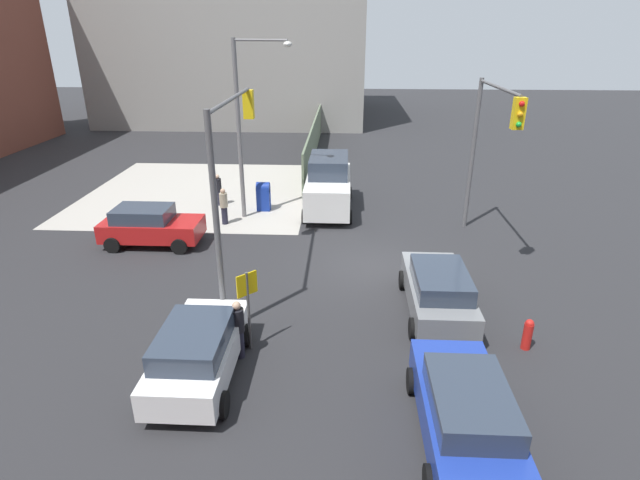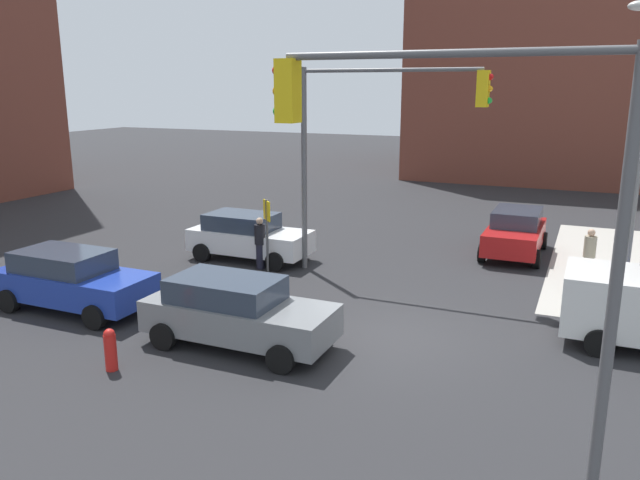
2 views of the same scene
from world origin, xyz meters
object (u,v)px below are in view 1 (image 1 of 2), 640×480
(fire_hydrant, at_px, (528,334))
(coupe_white, at_px, (198,350))
(sedan_red, at_px, (150,225))
(pedestrian_walking_north, at_px, (224,206))
(sedan_blue, at_px, (465,410))
(traffic_signal_se_corner, at_px, (489,134))
(coupe_gray, at_px, (438,290))
(street_lamp_corner, at_px, (246,118))
(pedestrian_crossing, at_px, (218,189))
(van_white_delivery, at_px, (329,184))
(mailbox_blue, at_px, (263,195))
(pedestrian_waiting, at_px, (238,329))
(traffic_signal_nw_corner, at_px, (231,160))

(fire_hydrant, relative_size, coupe_white, 0.22)
(sedan_red, bearing_deg, pedestrian_walking_north, -45.46)
(sedan_blue, bearing_deg, sedan_red, 46.03)
(sedan_red, bearing_deg, traffic_signal_se_corner, -86.95)
(fire_hydrant, xyz_separation_m, sedan_blue, (-3.57, 2.54, 0.36))
(coupe_white, distance_m, sedan_red, 9.52)
(traffic_signal_se_corner, xyz_separation_m, coupe_gray, (-5.66, 2.53, -3.78))
(street_lamp_corner, distance_m, pedestrian_crossing, 4.65)
(sedan_red, height_order, coupe_gray, same)
(street_lamp_corner, height_order, coupe_gray, street_lamp_corner)
(street_lamp_corner, relative_size, sedan_red, 1.99)
(fire_hydrant, height_order, van_white_delivery, van_white_delivery)
(coupe_gray, distance_m, pedestrian_crossing, 13.72)
(street_lamp_corner, bearing_deg, sedan_red, 133.54)
(mailbox_blue, height_order, coupe_white, coupe_white)
(coupe_white, height_order, coupe_gray, same)
(sedan_red, height_order, pedestrian_waiting, pedestrian_waiting)
(mailbox_blue, height_order, pedestrian_waiting, pedestrian_waiting)
(traffic_signal_nw_corner, bearing_deg, coupe_gray, -98.62)
(coupe_white, xyz_separation_m, pedestrian_walking_north, (10.94, 1.86, 0.04))
(coupe_white, xyz_separation_m, pedestrian_crossing, (13.54, 2.76, -0.01))
(traffic_signal_se_corner, height_order, fire_hydrant, traffic_signal_se_corner)
(sedan_blue, bearing_deg, mailbox_blue, 24.26)
(van_white_delivery, bearing_deg, sedan_red, 123.48)
(coupe_gray, bearing_deg, pedestrian_crossing, 43.08)
(fire_hydrant, height_order, pedestrian_waiting, pedestrian_waiting)
(mailbox_blue, xyz_separation_m, fire_hydrant, (-11.20, -9.20, -0.28))
(fire_hydrant, bearing_deg, mailbox_blue, 39.40)
(fire_hydrant, xyz_separation_m, sedan_red, (6.72, 13.22, 0.36))
(sedan_blue, bearing_deg, fire_hydrant, -35.40)
(street_lamp_corner, height_order, pedestrian_walking_north, street_lamp_corner)
(traffic_signal_se_corner, height_order, pedestrian_crossing, traffic_signal_se_corner)
(street_lamp_corner, distance_m, pedestrian_waiting, 11.68)
(mailbox_blue, relative_size, coupe_gray, 0.32)
(street_lamp_corner, distance_m, fire_hydrant, 14.60)
(coupe_white, relative_size, pedestrian_walking_north, 2.46)
(coupe_gray, distance_m, pedestrian_waiting, 6.32)
(pedestrian_waiting, bearing_deg, sedan_red, -24.16)
(traffic_signal_nw_corner, bearing_deg, mailbox_blue, 3.39)
(mailbox_blue, distance_m, pedestrian_crossing, 2.47)
(sedan_blue, xyz_separation_m, pedestrian_crossing, (15.37, 9.06, -0.01))
(sedan_red, xyz_separation_m, van_white_delivery, (4.77, -7.22, 0.44))
(mailbox_blue, height_order, pedestrian_crossing, pedestrian_crossing)
(traffic_signal_nw_corner, bearing_deg, fire_hydrant, -107.62)
(fire_hydrant, height_order, coupe_white, coupe_white)
(sedan_red, relative_size, sedan_blue, 0.92)
(traffic_signal_se_corner, distance_m, coupe_white, 13.49)
(mailbox_blue, xyz_separation_m, coupe_white, (-12.94, -0.36, 0.08))
(sedan_red, height_order, sedan_blue, same)
(fire_hydrant, distance_m, van_white_delivery, 12.99)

